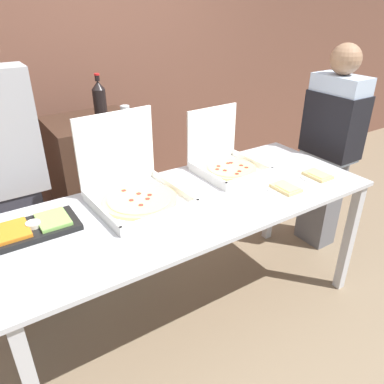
% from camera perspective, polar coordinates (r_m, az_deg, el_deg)
% --- Properties ---
extents(ground_plane, '(16.00, 16.00, 0.00)m').
position_cam_1_polar(ground_plane, '(2.71, 0.00, -17.60)').
color(ground_plane, '#847056').
extents(brick_wall_behind, '(10.00, 0.06, 2.80)m').
position_cam_1_polar(brick_wall_behind, '(3.50, -16.19, 18.03)').
color(brick_wall_behind, brown).
rests_on(brick_wall_behind, ground_plane).
extents(buffet_table, '(2.20, 0.88, 0.87)m').
position_cam_1_polar(buffet_table, '(2.23, 0.00, -3.44)').
color(buffet_table, silver).
rests_on(buffet_table, ground_plane).
extents(pizza_box_far_right, '(0.51, 0.52, 0.48)m').
position_cam_1_polar(pizza_box_far_right, '(2.16, -8.87, 0.71)').
color(pizza_box_far_right, white).
rests_on(pizza_box_far_right, buffet_table).
extents(pizza_box_far_left, '(0.41, 0.43, 0.40)m').
position_cam_1_polar(pizza_box_far_left, '(2.53, 5.16, 4.79)').
color(pizza_box_far_left, white).
rests_on(pizza_box_far_left, buffet_table).
extents(paper_plate_front_center, '(0.22, 0.22, 0.03)m').
position_cam_1_polar(paper_plate_front_center, '(2.57, 18.62, 2.35)').
color(paper_plate_front_center, white).
rests_on(paper_plate_front_center, buffet_table).
extents(paper_plate_front_left, '(0.22, 0.22, 0.03)m').
position_cam_1_polar(paper_plate_front_left, '(2.34, 14.14, 0.50)').
color(paper_plate_front_left, white).
rests_on(paper_plate_front_left, buffet_table).
extents(veggie_tray, '(0.43, 0.24, 0.05)m').
position_cam_1_polar(veggie_tray, '(2.04, -22.94, -5.05)').
color(veggie_tray, black).
rests_on(veggie_tray, buffet_table).
extents(sideboard_podium, '(0.63, 0.59, 1.13)m').
position_cam_1_polar(sideboard_podium, '(3.08, -13.94, 0.57)').
color(sideboard_podium, '#382319').
rests_on(sideboard_podium, ground_plane).
extents(soda_bottle, '(0.09, 0.09, 0.33)m').
position_cam_1_polar(soda_bottle, '(2.79, -13.88, 13.36)').
color(soda_bottle, black).
rests_on(soda_bottle, sideboard_podium).
extents(soda_can_silver, '(0.07, 0.07, 0.12)m').
position_cam_1_polar(soda_can_silver, '(2.72, -10.13, 11.58)').
color(soda_can_silver, silver).
rests_on(soda_can_silver, sideboard_podium).
extents(person_guest_cap, '(0.40, 0.22, 1.80)m').
position_cam_1_polar(person_guest_cap, '(2.52, -25.88, 1.81)').
color(person_guest_cap, '#2D2D38').
rests_on(person_guest_cap, ground_plane).
extents(person_server_vest, '(0.24, 0.42, 1.64)m').
position_cam_1_polar(person_server_vest, '(3.14, 20.41, 7.29)').
color(person_server_vest, slate).
rests_on(person_server_vest, ground_plane).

